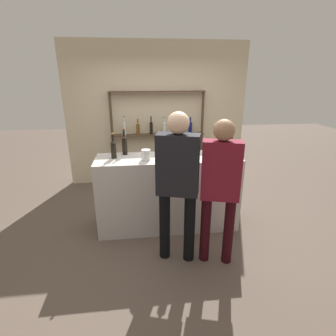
{
  "coord_description": "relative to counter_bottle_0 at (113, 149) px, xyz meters",
  "views": [
    {
      "loc": [
        -0.41,
        -3.46,
        2.17
      ],
      "look_at": [
        0.0,
        0.0,
        0.92
      ],
      "focal_mm": 28.0,
      "sensor_mm": 36.0,
      "label": 1
    }
  ],
  "objects": [
    {
      "name": "ground_plane",
      "position": [
        0.74,
        -0.04,
        -1.22
      ],
      "size": [
        16.0,
        16.0,
        0.0
      ],
      "primitive_type": "plane",
      "color": "brown"
    },
    {
      "name": "bar_counter",
      "position": [
        0.74,
        -0.04,
        -0.68
      ],
      "size": [
        2.01,
        0.6,
        1.09
      ],
      "primitive_type": "cube",
      "color": "#B7B2AD",
      "rests_on": "ground_plane"
    },
    {
      "name": "back_wall",
      "position": [
        0.74,
        1.86,
        0.18
      ],
      "size": [
        3.61,
        0.12,
        2.8
      ],
      "primitive_type": "cube",
      "color": "beige",
      "rests_on": "ground_plane"
    },
    {
      "name": "back_shelf",
      "position": [
        0.76,
        1.68,
        0.0
      ],
      "size": [
        1.86,
        0.18,
        1.88
      ],
      "color": "#4C3828",
      "rests_on": "ground_plane"
    },
    {
      "name": "counter_bottle_0",
      "position": [
        0.0,
        0.0,
        0.0
      ],
      "size": [
        0.07,
        0.07,
        0.35
      ],
      "color": "black",
      "rests_on": "bar_counter"
    },
    {
      "name": "counter_bottle_1",
      "position": [
        0.98,
        -0.2,
        0.0
      ],
      "size": [
        0.08,
        0.08,
        0.34
      ],
      "color": "silver",
      "rests_on": "bar_counter"
    },
    {
      "name": "counter_bottle_2",
      "position": [
        0.14,
        0.16,
        0.01
      ],
      "size": [
        0.07,
        0.07,
        0.37
      ],
      "color": "black",
      "rests_on": "bar_counter"
    },
    {
      "name": "counter_bottle_3",
      "position": [
        1.63,
        -0.09,
        -0.0
      ],
      "size": [
        0.08,
        0.08,
        0.33
      ],
      "color": "black",
      "rests_on": "bar_counter"
    },
    {
      "name": "wine_glass",
      "position": [
        1.12,
        -0.01,
        -0.01
      ],
      "size": [
        0.07,
        0.07,
        0.17
      ],
      "color": "silver",
      "rests_on": "bar_counter"
    },
    {
      "name": "ice_bucket",
      "position": [
        0.8,
        -0.09,
        -0.01
      ],
      "size": [
        0.21,
        0.21,
        0.24
      ],
      "color": "#B2B2B7",
      "rests_on": "bar_counter"
    },
    {
      "name": "cork_jar",
      "position": [
        0.44,
        -0.14,
        -0.06
      ],
      "size": [
        0.13,
        0.13,
        0.14
      ],
      "color": "silver",
      "rests_on": "bar_counter"
    },
    {
      "name": "customer_right",
      "position": [
        1.23,
        -0.91,
        -0.18
      ],
      "size": [
        0.46,
        0.29,
        1.74
      ],
      "rotation": [
        0.0,
        0.0,
        1.3
      ],
      "color": "black",
      "rests_on": "ground_plane"
    },
    {
      "name": "customer_center",
      "position": [
        0.76,
        -0.8,
        -0.15
      ],
      "size": [
        0.51,
        0.34,
        1.81
      ],
      "rotation": [
        0.0,
        0.0,
        1.27
      ],
      "color": "black",
      "rests_on": "ground_plane"
    }
  ]
}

